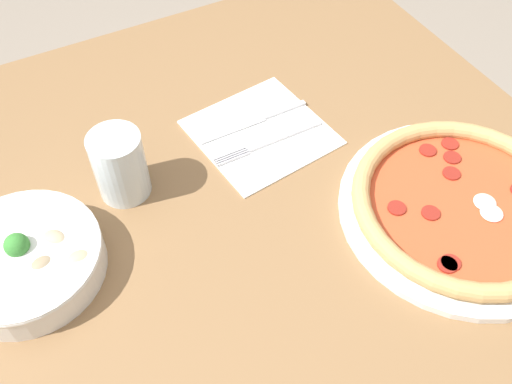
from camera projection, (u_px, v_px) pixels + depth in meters
dining_table at (239, 273)px, 0.87m from camera, size 1.07×1.09×0.75m
pizza at (463, 205)px, 0.80m from camera, size 0.35×0.35×0.04m
bowl at (24, 259)px, 0.73m from camera, size 0.20×0.20×0.07m
napkin at (261, 132)px, 0.92m from camera, size 0.22×0.22×0.00m
fork at (271, 142)px, 0.90m from camera, size 0.01×0.19×0.00m
knife at (258, 120)px, 0.93m from camera, size 0.01×0.19×0.01m
glass at (120, 165)px, 0.80m from camera, size 0.07×0.07×0.11m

